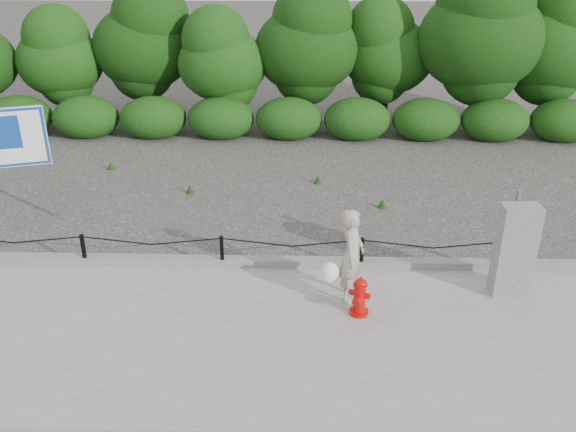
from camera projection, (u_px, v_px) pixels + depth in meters
The scene contains 9 objects.
ground at pixel (223, 270), 11.06m from camera, with size 90.00×90.00×0.00m, color #2D2B28.
sidewalk at pixel (207, 334), 9.23m from camera, with size 14.00×4.00×0.08m, color gray.
curb at pixel (223, 261), 11.04m from camera, with size 14.00×0.22×0.14m, color slate.
chain_barrier at pixel (222, 248), 10.86m from camera, with size 10.06×0.06×0.60m.
treeline at pixel (311, 44), 18.02m from camera, with size 20.27×3.71×4.91m.
fire_hydrant at pixel (360, 297), 9.53m from camera, with size 0.41×0.41×0.66m.
pedestrian at pixel (351, 256), 9.74m from camera, with size 0.75×0.66×1.59m.
utility_cabinet at pixel (515, 250), 9.88m from camera, with size 0.62×0.44×1.77m.
advertising_sign at pixel (8, 143), 12.19m from camera, with size 1.46×0.55×2.43m.
Camera 1 is at (1.44, -9.54, 5.62)m, focal length 38.00 mm.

